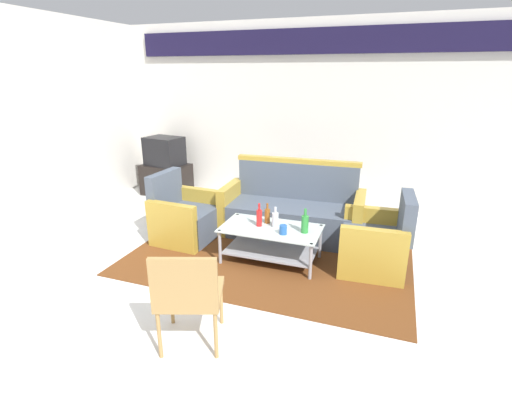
{
  "coord_description": "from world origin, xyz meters",
  "views": [
    {
      "loc": [
        1.25,
        -3.0,
        2.04
      ],
      "look_at": [
        -0.1,
        0.77,
        0.65
      ],
      "focal_mm": 26.79,
      "sensor_mm": 36.0,
      "label": 1
    }
  ],
  "objects_px": {
    "couch": "(292,212)",
    "wicker_chair": "(188,292)",
    "armchair_right": "(376,244)",
    "coffee_table": "(271,239)",
    "tv_stand": "(167,179)",
    "television": "(164,151)",
    "bottle_brown": "(268,216)",
    "bottle_green": "(305,224)",
    "cup": "(283,230)",
    "armchair_left": "(185,218)",
    "bottle_clear": "(275,219)",
    "bottle_red": "(259,217)"
  },
  "relations": [
    {
      "from": "couch",
      "to": "wicker_chair",
      "type": "bearing_deg",
      "value": 83.56
    },
    {
      "from": "armchair_right",
      "to": "coffee_table",
      "type": "height_order",
      "value": "armchair_right"
    },
    {
      "from": "tv_stand",
      "to": "television",
      "type": "xyz_separation_m",
      "value": [
        0.0,
        0.0,
        0.5
      ]
    },
    {
      "from": "bottle_brown",
      "to": "television",
      "type": "xyz_separation_m",
      "value": [
        -2.42,
        1.7,
        0.26
      ]
    },
    {
      "from": "bottle_brown",
      "to": "wicker_chair",
      "type": "height_order",
      "value": "wicker_chair"
    },
    {
      "from": "coffee_table",
      "to": "tv_stand",
      "type": "xyz_separation_m",
      "value": [
        -2.5,
        1.82,
        -0.01
      ]
    },
    {
      "from": "bottle_brown",
      "to": "bottle_green",
      "type": "bearing_deg",
      "value": -15.12
    },
    {
      "from": "cup",
      "to": "television",
      "type": "bearing_deg",
      "value": 144.04
    },
    {
      "from": "bottle_brown",
      "to": "armchair_left",
      "type": "bearing_deg",
      "value": 175.36
    },
    {
      "from": "bottle_green",
      "to": "bottle_clear",
      "type": "bearing_deg",
      "value": 172.06
    },
    {
      "from": "armchair_right",
      "to": "television",
      "type": "relative_size",
      "value": 1.29
    },
    {
      "from": "armchair_right",
      "to": "couch",
      "type": "bearing_deg",
      "value": 57.99
    },
    {
      "from": "armchair_right",
      "to": "bottle_red",
      "type": "bearing_deg",
      "value": 96.29
    },
    {
      "from": "armchair_right",
      "to": "television",
      "type": "height_order",
      "value": "television"
    },
    {
      "from": "couch",
      "to": "cup",
      "type": "relative_size",
      "value": 18.26
    },
    {
      "from": "television",
      "to": "armchair_left",
      "type": "bearing_deg",
      "value": 137.45
    },
    {
      "from": "couch",
      "to": "cup",
      "type": "height_order",
      "value": "couch"
    },
    {
      "from": "cup",
      "to": "wicker_chair",
      "type": "xyz_separation_m",
      "value": [
        -0.32,
        -1.46,
        0.03
      ]
    },
    {
      "from": "armchair_left",
      "to": "bottle_green",
      "type": "height_order",
      "value": "armchair_left"
    },
    {
      "from": "bottle_red",
      "to": "armchair_left",
      "type": "bearing_deg",
      "value": 169.13
    },
    {
      "from": "bottle_red",
      "to": "television",
      "type": "height_order",
      "value": "television"
    },
    {
      "from": "coffee_table",
      "to": "bottle_brown",
      "type": "xyz_separation_m",
      "value": [
        -0.08,
        0.12,
        0.23
      ]
    },
    {
      "from": "armchair_left",
      "to": "bottle_clear",
      "type": "relative_size",
      "value": 3.67
    },
    {
      "from": "couch",
      "to": "armchair_right",
      "type": "height_order",
      "value": "couch"
    },
    {
      "from": "television",
      "to": "wicker_chair",
      "type": "bearing_deg",
      "value": 133.55
    },
    {
      "from": "wicker_chair",
      "to": "bottle_brown",
      "type": "bearing_deg",
      "value": 68.43
    },
    {
      "from": "bottle_green",
      "to": "coffee_table",
      "type": "bearing_deg",
      "value": 179.53
    },
    {
      "from": "coffee_table",
      "to": "bottle_clear",
      "type": "distance_m",
      "value": 0.23
    },
    {
      "from": "bottle_red",
      "to": "bottle_clear",
      "type": "height_order",
      "value": "bottle_red"
    },
    {
      "from": "tv_stand",
      "to": "television",
      "type": "height_order",
      "value": "television"
    },
    {
      "from": "armchair_right",
      "to": "coffee_table",
      "type": "xyz_separation_m",
      "value": [
        -1.12,
        -0.22,
        -0.02
      ]
    },
    {
      "from": "wicker_chair",
      "to": "bottle_clear",
      "type": "bearing_deg",
      "value": 64.36
    },
    {
      "from": "armchair_right",
      "to": "cup",
      "type": "xyz_separation_m",
      "value": [
        -0.94,
        -0.35,
        0.17
      ]
    },
    {
      "from": "bottle_brown",
      "to": "armchair_right",
      "type": "bearing_deg",
      "value": 4.84
    },
    {
      "from": "bottle_clear",
      "to": "cup",
      "type": "xyz_separation_m",
      "value": [
        0.14,
        -0.17,
        -0.04
      ]
    },
    {
      "from": "armchair_left",
      "to": "bottle_clear",
      "type": "distance_m",
      "value": 1.28
    },
    {
      "from": "couch",
      "to": "bottle_red",
      "type": "bearing_deg",
      "value": 75.71
    },
    {
      "from": "wicker_chair",
      "to": "tv_stand",
      "type": "bearing_deg",
      "value": 105.33
    },
    {
      "from": "bottle_green",
      "to": "wicker_chair",
      "type": "height_order",
      "value": "wicker_chair"
    },
    {
      "from": "couch",
      "to": "bottle_green",
      "type": "distance_m",
      "value": 0.91
    },
    {
      "from": "armchair_left",
      "to": "wicker_chair",
      "type": "height_order",
      "value": "armchair_left"
    },
    {
      "from": "tv_stand",
      "to": "bottle_red",
      "type": "bearing_deg",
      "value": -37.46
    },
    {
      "from": "bottle_red",
      "to": "bottle_clear",
      "type": "distance_m",
      "value": 0.18
    },
    {
      "from": "armchair_right",
      "to": "bottle_red",
      "type": "height_order",
      "value": "armchair_right"
    },
    {
      "from": "bottle_brown",
      "to": "bottle_clear",
      "type": "height_order",
      "value": "bottle_brown"
    },
    {
      "from": "coffee_table",
      "to": "tv_stand",
      "type": "relative_size",
      "value": 1.38
    },
    {
      "from": "bottle_green",
      "to": "wicker_chair",
      "type": "bearing_deg",
      "value": -108.32
    },
    {
      "from": "bottle_red",
      "to": "bottle_green",
      "type": "height_order",
      "value": "bottle_green"
    },
    {
      "from": "tv_stand",
      "to": "bottle_green",
      "type": "bearing_deg",
      "value": -32.25
    },
    {
      "from": "armchair_left",
      "to": "tv_stand",
      "type": "bearing_deg",
      "value": -138.06
    }
  ]
}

